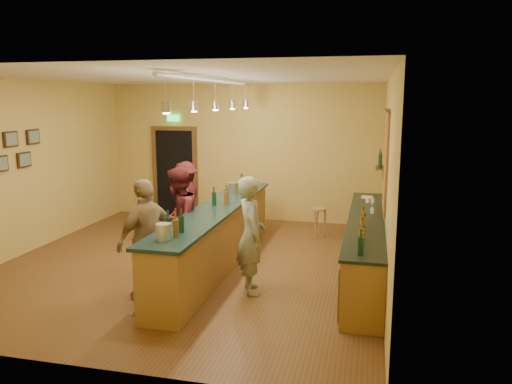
% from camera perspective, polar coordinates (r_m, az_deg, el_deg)
% --- Properties ---
extents(floor, '(7.00, 7.00, 0.00)m').
position_cam_1_polar(floor, '(8.91, -7.38, -8.15)').
color(floor, brown).
rests_on(floor, ground).
extents(ceiling, '(6.50, 7.00, 0.02)m').
position_cam_1_polar(ceiling, '(8.45, -7.90, 12.87)').
color(ceiling, silver).
rests_on(ceiling, wall_back).
extents(wall_back, '(6.50, 0.02, 3.20)m').
position_cam_1_polar(wall_back, '(11.84, -1.59, 4.52)').
color(wall_back, gold).
rests_on(wall_back, floor).
extents(wall_front, '(6.50, 0.02, 3.20)m').
position_cam_1_polar(wall_front, '(5.47, -20.78, -3.29)').
color(wall_front, gold).
rests_on(wall_front, floor).
extents(wall_left, '(0.02, 7.00, 3.20)m').
position_cam_1_polar(wall_left, '(10.15, -25.06, 2.52)').
color(wall_left, gold).
rests_on(wall_left, floor).
extents(wall_right, '(0.02, 7.00, 3.20)m').
position_cam_1_polar(wall_right, '(7.98, 14.74, 1.24)').
color(wall_right, gold).
rests_on(wall_right, floor).
extents(doorway, '(1.15, 0.09, 2.48)m').
position_cam_1_polar(doorway, '(12.42, -9.22, 2.47)').
color(doorway, black).
rests_on(doorway, wall_back).
extents(tapestry, '(0.03, 1.40, 1.60)m').
position_cam_1_polar(tapestry, '(8.34, 14.62, 3.37)').
color(tapestry, maroon).
rests_on(tapestry, wall_right).
extents(bottle_shelf, '(0.17, 0.55, 0.54)m').
position_cam_1_polar(bottle_shelf, '(9.85, 14.06, 3.37)').
color(bottle_shelf, '#503318').
rests_on(bottle_shelf, wall_right).
extents(back_counter, '(0.60, 4.55, 1.27)m').
position_cam_1_polar(back_counter, '(8.40, 12.43, -6.00)').
color(back_counter, olive).
rests_on(back_counter, floor).
extents(tasting_bar, '(0.73, 5.10, 1.38)m').
position_cam_1_polar(tasting_bar, '(8.58, -4.47, -4.60)').
color(tasting_bar, olive).
rests_on(tasting_bar, floor).
extents(pendant_track, '(0.11, 4.60, 0.50)m').
position_cam_1_polar(pendant_track, '(8.28, -4.69, 11.48)').
color(pendant_track, silver).
rests_on(pendant_track, ceiling).
extents(bartender, '(0.65, 0.75, 1.75)m').
position_cam_1_polar(bartender, '(7.37, -0.57, -4.95)').
color(bartender, gray).
rests_on(bartender, floor).
extents(customer_a, '(0.68, 0.87, 1.76)m').
position_cam_1_polar(customer_a, '(8.36, -8.86, -3.18)').
color(customer_a, '#59191E').
rests_on(customer_a, floor).
extents(customer_b, '(0.82, 1.11, 1.75)m').
position_cam_1_polar(customer_b, '(7.32, -12.33, -5.30)').
color(customer_b, '#997A51').
rests_on(customer_b, floor).
extents(customer_c, '(0.59, 1.01, 1.56)m').
position_cam_1_polar(customer_c, '(10.69, -8.00, -0.68)').
color(customer_c, '#59191E').
rests_on(customer_c, floor).
extents(bar_stool, '(0.31, 0.31, 0.63)m').
position_cam_1_polar(bar_stool, '(10.41, 7.23, -2.64)').
color(bar_stool, olive).
rests_on(bar_stool, floor).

